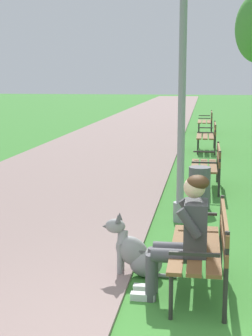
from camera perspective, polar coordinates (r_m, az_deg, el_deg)
paved_path at (r=28.03m, az=2.70°, el=5.68°), size 4.37×60.00×0.04m
park_bench_near at (r=5.32m, az=8.79°, el=-8.20°), size 0.55×1.50×0.85m
park_bench_mid at (r=10.15m, az=9.20°, el=0.56°), size 0.55×1.50×0.85m
park_bench_far at (r=15.27m, az=9.15°, el=3.73°), size 0.55×1.50×0.85m
park_bench_furthest at (r=20.27m, az=8.95°, el=5.28°), size 0.55×1.50×0.85m
person_seated_on_near_bench at (r=5.06m, az=6.47°, el=-7.10°), size 0.74×0.49×1.25m
dog_grey at (r=5.71m, az=1.17°, el=-9.46°), size 0.83×0.29×0.71m
lamp_post_near at (r=7.59m, az=6.27°, el=10.70°), size 0.24×0.24×4.37m
litter_bin at (r=8.64m, az=8.13°, el=-2.18°), size 0.36×0.36×0.70m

